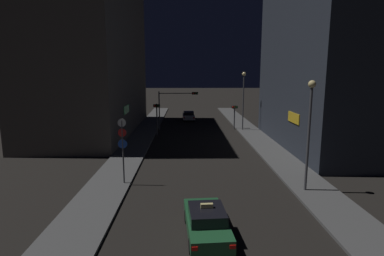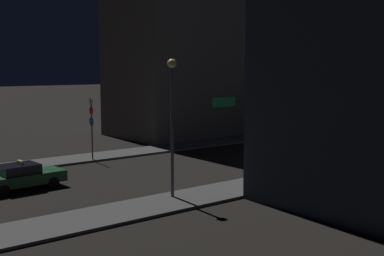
{
  "view_description": "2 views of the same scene",
  "coord_description": "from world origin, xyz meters",
  "views": [
    {
      "loc": [
        -1.46,
        -6.77,
        7.45
      ],
      "look_at": [
        -0.96,
        19.46,
        2.78
      ],
      "focal_mm": 29.05,
      "sensor_mm": 36.0,
      "label": 1
    },
    {
      "loc": [
        25.77,
        -2.4,
        6.6
      ],
      "look_at": [
        -0.25,
        17.97,
        2.54
      ],
      "focal_mm": 46.22,
      "sensor_mm": 36.0,
      "label": 2
    }
  ],
  "objects": [
    {
      "name": "sidewalk_left",
      "position": [
        -6.7,
        28.24,
        0.08
      ],
      "size": [
        2.94,
        60.48,
        0.15
      ],
      "primitive_type": "cube",
      "color": "#4C4C4C",
      "rests_on": "ground_plane"
    },
    {
      "name": "sidewalk_right",
      "position": [
        6.7,
        28.24,
        0.08
      ],
      "size": [
        2.94,
        60.48,
        0.15
      ],
      "primitive_type": "cube",
      "color": "#4C4C4C",
      "rests_on": "ground_plane"
    },
    {
      "name": "building_facade_left",
      "position": [
        -12.99,
        32.88,
        9.58
      ],
      "size": [
        9.71,
        25.13,
        19.16
      ],
      "color": "#514C47",
      "rests_on": "ground_plane"
    },
    {
      "name": "building_facade_right",
      "position": [
        13.2,
        24.27,
        9.74
      ],
      "size": [
        10.13,
        19.21,
        19.47
      ],
      "color": "#282D38",
      "rests_on": "ground_plane"
    },
    {
      "name": "taxi",
      "position": [
        -0.55,
        6.48,
        0.74
      ],
      "size": [
        2.1,
        4.56,
        1.62
      ],
      "color": "#1E512D",
      "rests_on": "ground_plane"
    },
    {
      "name": "far_car",
      "position": [
        -1.07,
        42.22,
        0.73
      ],
      "size": [
        1.92,
        4.5,
        1.42
      ],
      "color": "#B7B7BC",
      "rests_on": "ground_plane"
    },
    {
      "name": "traffic_light_overhead",
      "position": [
        -2.93,
        33.71,
        3.74
      ],
      "size": [
        5.16,
        0.41,
        5.09
      ],
      "color": "#47474C",
      "rests_on": "ground_plane"
    },
    {
      "name": "traffic_light_left_kerb",
      "position": [
        -4.98,
        30.19,
        2.75
      ],
      "size": [
        0.8,
        0.42,
        3.85
      ],
      "color": "#47474C",
      "rests_on": "ground_plane"
    },
    {
      "name": "traffic_light_right_kerb",
      "position": [
        4.98,
        34.06,
        2.36
      ],
      "size": [
        0.8,
        0.41,
        3.24
      ],
      "color": "#47474C",
      "rests_on": "ground_plane"
    },
    {
      "name": "sign_pole_left",
      "position": [
        -5.65,
        13.25,
        2.77
      ],
      "size": [
        0.6,
        0.1,
        4.37
      ],
      "color": "#47474C",
      "rests_on": "sidewalk_left"
    },
    {
      "name": "street_lamp_near_block",
      "position": [
        6.07,
        11.77,
        4.64
      ],
      "size": [
        0.46,
        0.46,
        6.87
      ],
      "color": "#47474C",
      "rests_on": "sidewalk_right"
    },
    {
      "name": "street_lamp_far_block",
      "position": [
        5.89,
        32.94,
        5.17
      ],
      "size": [
        0.51,
        0.51,
        7.41
      ],
      "color": "#47474C",
      "rests_on": "sidewalk_right"
    }
  ]
}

